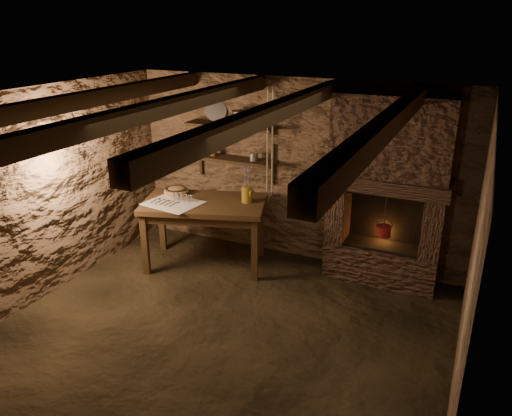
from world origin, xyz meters
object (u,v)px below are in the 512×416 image
at_px(stoneware_jug, 247,187).
at_px(red_pot, 384,230).
at_px(iron_stockpot, 241,119).
at_px(wooden_bowl, 176,191).
at_px(work_table, 205,231).

xyz_separation_m(stoneware_jug, red_pot, (1.69, 0.27, -0.40)).
bearing_deg(stoneware_jug, red_pot, 31.51).
xyz_separation_m(stoneware_jug, iron_stockpot, (-0.27, 0.39, 0.77)).
bearing_deg(stoneware_jug, iron_stockpot, 147.64).
bearing_deg(wooden_bowl, work_table, -11.31).
bearing_deg(work_table, stoneware_jug, 5.19).
distance_m(work_table, red_pot, 2.26).
bearing_deg(wooden_bowl, stoneware_jug, 6.86).
height_order(work_table, wooden_bowl, wooden_bowl).
bearing_deg(stoneware_jug, wooden_bowl, -150.68).
bearing_deg(red_pot, iron_stockpot, 176.50).
height_order(stoneware_jug, red_pot, stoneware_jug).
bearing_deg(work_table, wooden_bowl, 150.85).
xyz_separation_m(work_table, red_pot, (2.20, 0.48, 0.22)).
bearing_deg(red_pot, wooden_bowl, -171.76).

